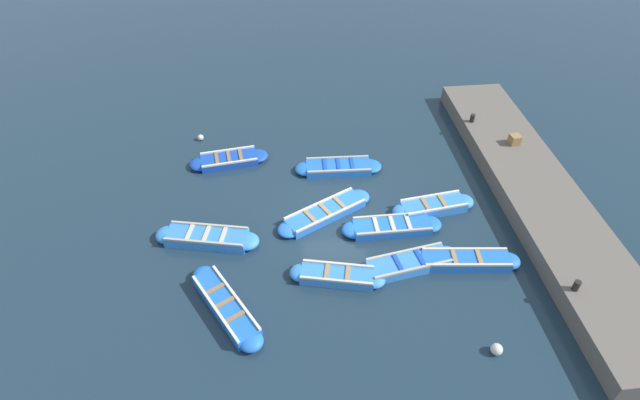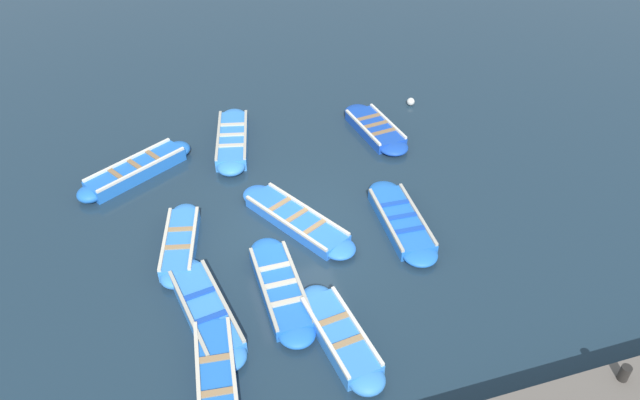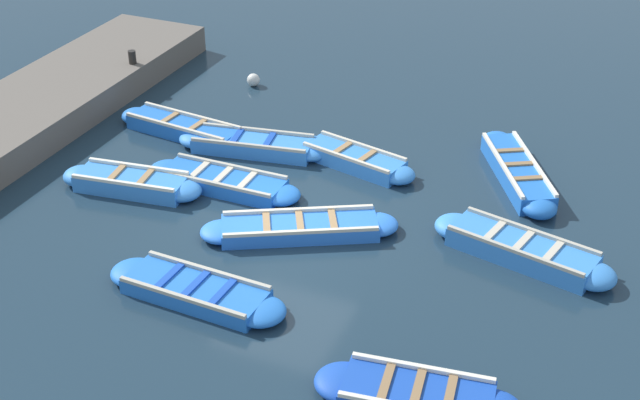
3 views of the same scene
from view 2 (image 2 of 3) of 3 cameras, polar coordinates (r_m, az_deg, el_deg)
name	(u,v)px [view 2 (image 2 of 3)]	position (r m, az deg, el deg)	size (l,w,h in m)	color
ground_plane	(297,236)	(16.20, -2.12, -3.27)	(120.00, 120.00, 0.00)	#1C303F
boat_inner_gap	(297,220)	(16.43, -2.16, -1.84)	(3.86, 2.59, 0.35)	blue
boat_far_corner	(375,129)	(20.14, 5.06, 6.51)	(3.34, 1.34, 0.37)	#1947B7
boat_outer_left	(217,381)	(13.16, -9.42, -15.98)	(3.68, 1.09, 0.42)	blue
boat_tucked	(340,336)	(13.67, 1.86, -12.35)	(3.26, 1.19, 0.43)	#3884E0
boat_mid_row	(180,243)	(16.09, -12.65, -3.88)	(3.18, 1.40, 0.41)	#3884E0
boat_alongside	(136,170)	(18.88, -16.46, 2.62)	(2.49, 3.60, 0.45)	blue
boat_bow_out	(206,311)	(14.38, -10.39, -9.93)	(3.69, 1.42, 0.40)	#3884E0
boat_drifting	(401,221)	(16.54, 7.43, -1.90)	(3.57, 1.08, 0.36)	blue
boat_centre	(281,289)	(14.65, -3.60, -8.09)	(3.60, 0.91, 0.37)	blue
boat_outer_right	(232,140)	(19.61, -8.01, 5.44)	(3.76, 1.62, 0.45)	#3884E0
bollard_north	(624,373)	(13.51, 26.07, -14.03)	(0.20, 0.20, 0.35)	black
buoy_orange_near	(411,102)	(21.83, 8.30, 8.89)	(0.26, 0.26, 0.26)	silver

